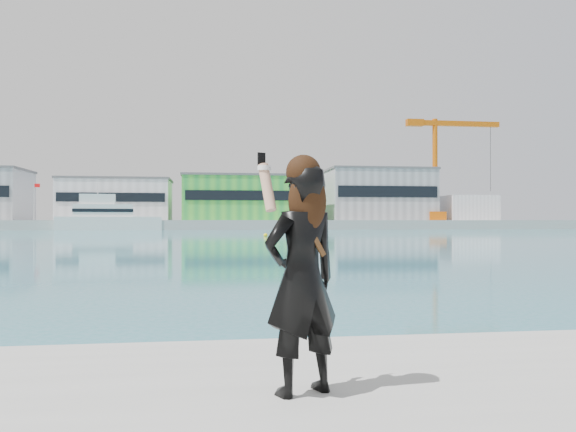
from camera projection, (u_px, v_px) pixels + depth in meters
name	position (u px, v px, depth m)	size (l,w,h in m)	color
far_quay	(214.00, 224.00, 133.49)	(320.00, 40.00, 2.00)	#9E9E99
warehouse_white	(117.00, 199.00, 128.51)	(24.48, 15.35, 9.50)	silver
warehouse_green	(248.00, 198.00, 132.63)	(30.60, 16.36, 10.50)	green
warehouse_grey_right	(379.00, 195.00, 137.02)	(25.50, 15.35, 12.50)	gray
ancillary_shed	(467.00, 208.00, 138.04)	(12.00, 10.00, 6.00)	silver
dock_crane	(440.00, 165.00, 132.95)	(23.00, 4.00, 24.00)	orange
flagpole_left	(34.00, 199.00, 119.42)	(1.28, 0.16, 8.00)	silver
flagpole_right	(312.00, 200.00, 127.64)	(1.28, 0.16, 8.00)	silver
motor_yacht	(107.00, 217.00, 111.99)	(20.69, 8.18, 9.39)	white
buoy_near	(266.00, 236.00, 68.82)	(0.50, 0.50, 0.50)	yellow
woman	(302.00, 272.00, 3.88)	(0.68, 0.58, 1.68)	black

